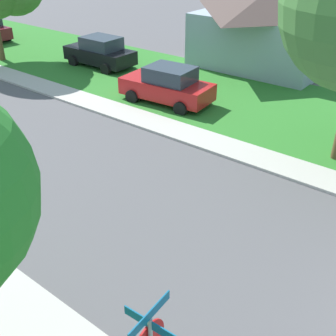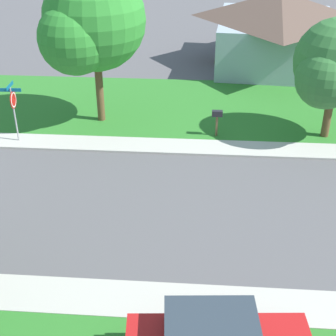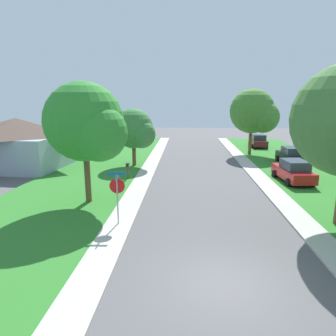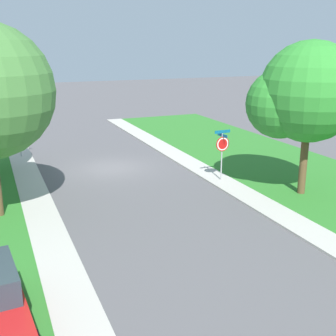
% 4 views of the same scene
% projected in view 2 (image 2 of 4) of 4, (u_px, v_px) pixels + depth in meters
% --- Properties ---
extents(sidewalk_east, '(1.40, 56.00, 0.10)m').
position_uv_depth(sidewalk_east, '(162.00, 301.00, 13.60)').
color(sidewalk_east, '#B7B2A8').
rests_on(sidewalk_east, ground).
extents(sidewalk_west, '(1.40, 56.00, 0.10)m').
position_uv_depth(sidewalk_west, '(180.00, 147.00, 21.74)').
color(sidewalk_west, '#B7B2A8').
rests_on(sidewalk_west, ground).
extents(lawn_west, '(8.00, 56.00, 0.08)m').
position_uv_depth(lawn_west, '(185.00, 106.00, 25.81)').
color(lawn_west, '#2D7528').
rests_on(lawn_west, ground).
extents(stop_sign_far_corner, '(0.92, 0.92, 2.77)m').
position_uv_depth(stop_sign_far_corner, '(13.00, 103.00, 21.31)').
color(stop_sign_far_corner, '#9E9EA3').
rests_on(stop_sign_far_corner, ground).
extents(tree_sidewalk_near, '(4.97, 4.63, 7.26)m').
position_uv_depth(tree_sidewalk_near, '(90.00, 24.00, 21.67)').
color(tree_sidewalk_near, brown).
rests_on(tree_sidewalk_near, ground).
extents(tree_sidewalk_far, '(3.99, 3.71, 5.45)m').
position_uv_depth(tree_sidewalk_far, '(334.00, 66.00, 20.78)').
color(tree_sidewalk_far, brown).
rests_on(tree_sidewalk_far, ground).
extents(house_left_setback, '(9.59, 8.49, 4.60)m').
position_uv_depth(house_left_setback, '(277.00, 28.00, 30.81)').
color(house_left_setback, '#93A3B2').
rests_on(house_left_setback, ground).
extents(mailbox, '(0.24, 0.48, 1.31)m').
position_uv_depth(mailbox, '(217.00, 117.00, 22.21)').
color(mailbox, brown).
rests_on(mailbox, ground).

